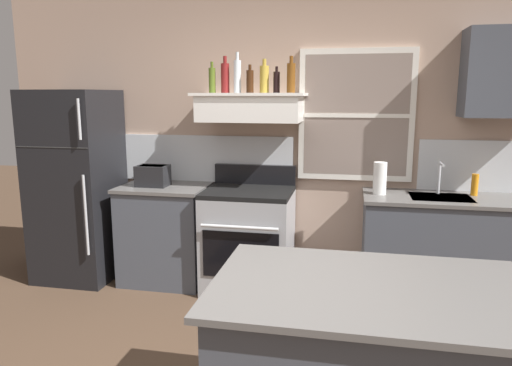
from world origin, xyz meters
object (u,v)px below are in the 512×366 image
(refrigerator, at_px, (77,186))
(paper_towel_roll, at_px, (380,178))
(bottle_brown_stout, at_px, (250,81))
(bottle_amber_wine, at_px, (291,77))
(bottle_balsamic_dark, at_px, (277,82))
(bottle_olive_oil_square, at_px, (212,80))
(bottle_red_label_wine, at_px, (225,78))
(bottle_champagne_gold_foil, at_px, (264,79))
(dish_soap_bottle, at_px, (475,185))
(bottle_clear_tall, at_px, (237,76))
(toaster, at_px, (153,175))
(stove_range, at_px, (249,238))

(refrigerator, xyz_separation_m, paper_towel_roll, (2.76, 0.06, 0.16))
(refrigerator, xyz_separation_m, bottle_brown_stout, (1.65, 0.08, 0.96))
(bottle_amber_wine, bearing_deg, bottle_balsamic_dark, 166.14)
(bottle_olive_oil_square, bearing_deg, bottle_amber_wine, -2.92)
(bottle_red_label_wine, xyz_separation_m, bottle_amber_wine, (0.58, -0.04, -0.00))
(refrigerator, xyz_separation_m, bottle_champagne_gold_foil, (1.76, 0.16, 0.98))
(bottle_champagne_gold_foil, distance_m, paper_towel_roll, 1.30)
(bottle_balsamic_dark, distance_m, bottle_amber_wine, 0.14)
(bottle_balsamic_dark, xyz_separation_m, dish_soap_bottle, (1.66, 0.03, -0.84))
(bottle_red_label_wine, bearing_deg, bottle_balsamic_dark, -0.47)
(refrigerator, bearing_deg, bottle_champagne_gold_foil, 5.02)
(bottle_olive_oil_square, relative_size, bottle_balsamic_dark, 1.21)
(bottle_olive_oil_square, height_order, bottle_clear_tall, bottle_clear_tall)
(refrigerator, relative_size, bottle_champagne_gold_foil, 6.20)
(refrigerator, bearing_deg, bottle_balsamic_dark, 3.85)
(bottle_brown_stout, distance_m, paper_towel_roll, 1.37)
(bottle_balsamic_dark, xyz_separation_m, bottle_amber_wine, (0.13, -0.03, 0.03))
(bottle_balsamic_dark, relative_size, dish_soap_bottle, 1.23)
(bottle_balsamic_dark, bearing_deg, refrigerator, -176.15)
(paper_towel_roll, bearing_deg, bottle_balsamic_dark, 175.76)
(bottle_olive_oil_square, relative_size, dish_soap_bottle, 1.49)
(toaster, distance_m, bottle_amber_wine, 1.52)
(bottle_amber_wine, bearing_deg, stove_range, -168.53)
(bottle_brown_stout, height_order, paper_towel_roll, bottle_brown_stout)
(bottle_brown_stout, xyz_separation_m, dish_soap_bottle, (1.88, 0.08, -0.84))
(bottle_red_label_wine, distance_m, bottle_clear_tall, 0.12)
(bottle_balsamic_dark, height_order, paper_towel_roll, bottle_balsamic_dark)
(bottle_amber_wine, bearing_deg, bottle_brown_stout, -178.00)
(bottle_clear_tall, height_order, bottle_champagne_gold_foil, bottle_clear_tall)
(bottle_red_label_wine, relative_size, paper_towel_roll, 1.16)
(refrigerator, relative_size, bottle_amber_wine, 5.85)
(refrigerator, relative_size, paper_towel_roll, 6.57)
(bottle_red_label_wine, bearing_deg, bottle_clear_tall, -10.21)
(paper_towel_roll, xyz_separation_m, dish_soap_bottle, (0.77, 0.10, -0.04))
(bottle_balsamic_dark, bearing_deg, bottle_clear_tall, -177.14)
(refrigerator, bearing_deg, bottle_red_label_wine, 5.22)
(paper_towel_roll, bearing_deg, dish_soap_bottle, 7.43)
(bottle_champagne_gold_foil, bearing_deg, toaster, -172.23)
(bottle_balsamic_dark, bearing_deg, bottle_red_label_wine, 179.53)
(refrigerator, height_order, bottle_amber_wine, bottle_amber_wine)
(bottle_champagne_gold_foil, bearing_deg, bottle_brown_stout, -146.83)
(bottle_balsamic_dark, bearing_deg, bottle_champagne_gold_foil, 165.47)
(bottle_olive_oil_square, height_order, bottle_amber_wine, bottle_amber_wine)
(bottle_olive_oil_square, xyz_separation_m, bottle_amber_wine, (0.70, -0.04, 0.01))
(bottle_red_label_wine, xyz_separation_m, bottle_clear_tall, (0.11, -0.02, 0.01))
(bottle_brown_stout, bearing_deg, stove_range, -91.96)
(bottle_champagne_gold_foil, relative_size, paper_towel_roll, 1.06)
(bottle_red_label_wine, height_order, bottle_balsamic_dark, bottle_red_label_wine)
(bottle_balsamic_dark, xyz_separation_m, paper_towel_roll, (0.89, -0.07, -0.79))
(toaster, relative_size, bottle_clear_tall, 0.87)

